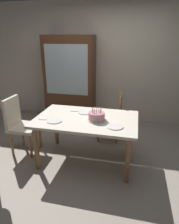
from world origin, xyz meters
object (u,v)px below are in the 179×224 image
object	(u,v)px
dining_table	(86,123)
plate_near_celebrant	(55,121)
chair_upholstered	(19,122)
plate_far_side	(85,112)
chair_spindle_back	(111,116)
china_cabinet	(70,80)
birthday_cake	(97,116)
plate_near_guest	(115,127)

from	to	relation	value
dining_table	plate_near_celebrant	xyz separation A→B (m)	(-0.41, -0.22, 0.09)
plate_near_celebrant	chair_upholstered	bearing A→B (deg)	162.71
dining_table	plate_far_side	world-z (taller)	plate_far_side
plate_near_celebrant	chair_spindle_back	world-z (taller)	chair_spindle_back
china_cabinet	chair_upholstered	bearing A→B (deg)	-103.56
birthday_cake	china_cabinet	distance (m)	1.86
plate_near_celebrant	china_cabinet	distance (m)	1.82
birthday_cake	plate_far_side	world-z (taller)	birthday_cake
plate_far_side	chair_spindle_back	xyz separation A→B (m)	(0.35, 0.59, -0.27)
birthday_cake	china_cabinet	world-z (taller)	china_cabinet
china_cabinet	plate_near_guest	bearing A→B (deg)	-55.49
dining_table	chair_upholstered	size ratio (longest dim) A/B	1.58
birthday_cake	chair_spindle_back	distance (m)	0.91
dining_table	chair_upholstered	xyz separation A→B (m)	(-1.14, 0.01, -0.10)
chair_upholstered	china_cabinet	bearing A→B (deg)	76.44
plate_near_celebrant	birthday_cake	bearing A→B (deg)	16.74
plate_near_celebrant	plate_near_guest	xyz separation A→B (m)	(0.87, 0.00, 0.00)
plate_near_celebrant	chair_spindle_back	size ratio (longest dim) A/B	0.23
plate_far_side	china_cabinet	xyz separation A→B (m)	(-0.69, 1.34, 0.22)
plate_near_celebrant	china_cabinet	world-z (taller)	china_cabinet
birthday_cake	chair_spindle_back	world-z (taller)	chair_spindle_back
plate_near_celebrant	plate_near_guest	distance (m)	0.87
birthday_cake	chair_upholstered	size ratio (longest dim) A/B	0.29
chair_spindle_back	plate_near_guest	bearing A→B (deg)	-79.91
plate_far_side	chair_spindle_back	world-z (taller)	chair_spindle_back
plate_near_guest	chair_upholstered	xyz separation A→B (m)	(-1.59, 0.23, -0.20)
dining_table	chair_spindle_back	bearing A→B (deg)	71.39
plate_far_side	plate_near_guest	bearing A→B (deg)	-39.45
plate_near_guest	plate_far_side	bearing A→B (deg)	140.55
plate_far_side	plate_near_celebrant	bearing A→B (deg)	-128.00
birthday_cake	plate_near_guest	distance (m)	0.34
birthday_cake	chair_spindle_back	xyz separation A→B (m)	(0.10, 0.85, -0.32)
chair_upholstered	dining_table	bearing A→B (deg)	-0.50
chair_upholstered	plate_far_side	bearing A→B (deg)	10.98
plate_near_guest	chair_spindle_back	bearing A→B (deg)	100.09
dining_table	china_cabinet	size ratio (longest dim) A/B	0.79
birthday_cake	plate_near_celebrant	bearing A→B (deg)	-163.26
plate_far_side	china_cabinet	bearing A→B (deg)	117.34
plate_near_guest	chair_upholstered	world-z (taller)	chair_upholstered
dining_table	plate_near_celebrant	world-z (taller)	plate_near_celebrant
dining_table	chair_spindle_back	xyz separation A→B (m)	(0.27, 0.80, -0.18)
dining_table	chair_upholstered	bearing A→B (deg)	179.50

